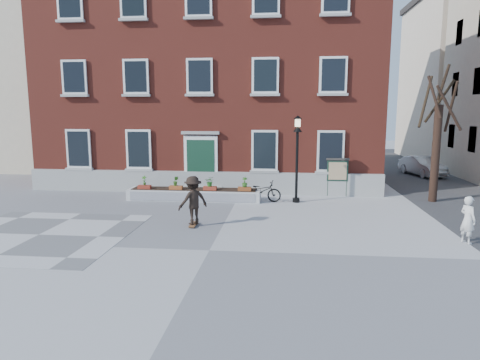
# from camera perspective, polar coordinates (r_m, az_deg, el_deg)

# --- Properties ---
(ground) EXTENTS (100.00, 100.00, 0.00)m
(ground) POSITION_cam_1_polar(r_m,az_deg,el_deg) (12.98, -4.11, -9.34)
(ground) COLOR #9A9A9D
(ground) RESTS_ON ground
(checker_patch) EXTENTS (6.00, 6.00, 0.01)m
(checker_patch) POSITION_cam_1_polar(r_m,az_deg,el_deg) (16.01, -25.24, -6.61)
(checker_patch) COLOR #5E5E61
(checker_patch) RESTS_ON ground
(distant_building) EXTENTS (10.00, 12.00, 13.00)m
(distant_building) POSITION_cam_1_polar(r_m,az_deg,el_deg) (38.01, -26.70, 11.82)
(distant_building) COLOR beige
(distant_building) RESTS_ON ground
(bicycle) EXTENTS (1.93, 0.94, 0.97)m
(bicycle) POSITION_cam_1_polar(r_m,az_deg,el_deg) (19.69, 2.84, -1.46)
(bicycle) COLOR black
(bicycle) RESTS_ON ground
(parked_car) EXTENTS (2.24, 3.97, 1.24)m
(parked_car) POSITION_cam_1_polar(r_m,az_deg,el_deg) (29.89, 23.11, 1.72)
(parked_car) COLOR #AAADAF
(parked_car) RESTS_ON ground
(bystander) EXTENTS (0.56, 0.65, 1.51)m
(bystander) POSITION_cam_1_polar(r_m,az_deg,el_deg) (15.21, 28.10, -4.70)
(bystander) COLOR silver
(bystander) RESTS_ON ground
(brick_building) EXTENTS (18.40, 10.85, 12.60)m
(brick_building) POSITION_cam_1_polar(r_m,az_deg,el_deg) (26.51, -3.20, 13.90)
(brick_building) COLOR maroon
(brick_building) RESTS_ON ground
(planter_assembly) EXTENTS (6.20, 1.12, 1.15)m
(planter_assembly) POSITION_cam_1_polar(r_m,az_deg,el_deg) (20.10, -6.11, -1.80)
(planter_assembly) COLOR silver
(planter_assembly) RESTS_ON ground
(bare_tree) EXTENTS (1.83, 1.83, 6.16)m
(bare_tree) POSITION_cam_1_polar(r_m,az_deg,el_deg) (21.28, 24.76, 4.77)
(bare_tree) COLOR #301D15
(bare_tree) RESTS_ON ground
(lamp_post) EXTENTS (0.40, 0.40, 3.93)m
(lamp_post) POSITION_cam_1_polar(r_m,az_deg,el_deg) (19.35, 7.63, 4.42)
(lamp_post) COLOR black
(lamp_post) RESTS_ON ground
(notice_board) EXTENTS (1.10, 0.16, 1.87)m
(notice_board) POSITION_cam_1_polar(r_m,az_deg,el_deg) (21.25, 12.87, 1.23)
(notice_board) COLOR #1B3625
(notice_board) RESTS_ON ground
(skateboarder) EXTENTS (1.29, 1.22, 1.83)m
(skateboarder) POSITION_cam_1_polar(r_m,az_deg,el_deg) (15.46, -6.27, -2.71)
(skateboarder) COLOR brown
(skateboarder) RESTS_ON ground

